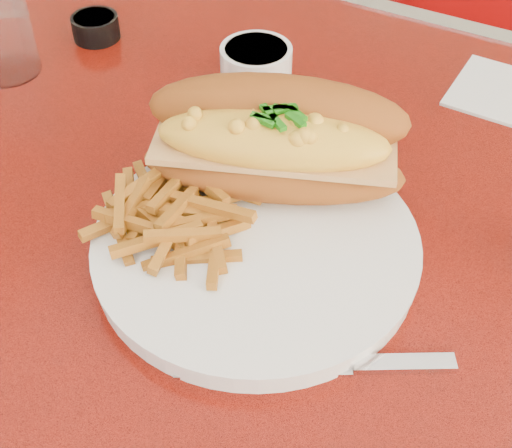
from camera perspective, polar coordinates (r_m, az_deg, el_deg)
The scene contains 10 objects.
diner_table at distance 0.81m, azimuth 2.86°, elevation -6.46°, with size 1.23×0.83×0.77m.
booth_bench_far at distance 1.60m, azimuth 15.70°, elevation 6.52°, with size 1.20×0.51×0.90m.
dinner_plate at distance 0.63m, azimuth 0.00°, elevation -1.83°, with size 0.38×0.38×0.02m.
mac_hoagie at distance 0.65m, azimuth 1.51°, elevation 6.70°, with size 0.27×0.20×0.11m.
fries_pile at distance 0.63m, azimuth -6.18°, elevation 1.11°, with size 0.12×0.11×0.04m, color #BF7520, non-canonical shape.
fork at distance 0.63m, azimuth 6.75°, elevation -0.81°, with size 0.04×0.12×0.00m.
gravy_ramekin at distance 0.84m, azimuth 0.01°, elevation 12.64°, with size 0.08×0.08×0.05m.
sauce_cup_left at distance 0.95m, azimuth -12.72°, elevation 15.18°, with size 0.08×0.08×0.03m.
knife at distance 0.57m, azimuth 6.68°, elevation -11.20°, with size 0.20×0.12×0.01m.
paper_napkin at distance 0.88m, azimuth 19.33°, elevation 9.85°, with size 0.12×0.12×0.00m, color white.
Camera 1 is at (0.21, -0.46, 1.24)m, focal length 50.00 mm.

